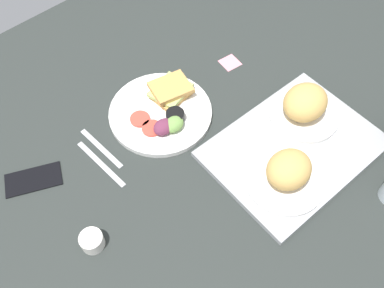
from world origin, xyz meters
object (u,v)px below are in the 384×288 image
(serving_tray, at_px, (293,148))
(bread_plate_near, at_px, (305,106))
(knife, at_px, (101,164))
(bread_plate_far, at_px, (287,173))
(sticky_note, at_px, (230,63))
(fork, at_px, (101,148))
(espresso_cup, at_px, (92,241))
(cell_phone, at_px, (33,179))
(plate_with_salad, at_px, (164,110))

(serving_tray, height_order, bread_plate_near, bread_plate_near)
(bread_plate_near, bearing_deg, knife, -27.22)
(bread_plate_far, xyz_separation_m, sticky_note, (-0.21, -0.40, -0.05))
(knife, bearing_deg, serving_tray, 49.60)
(fork, relative_size, sticky_note, 3.04)
(serving_tray, bearing_deg, fork, -42.93)
(espresso_cup, bearing_deg, serving_tray, 165.12)
(bread_plate_far, xyz_separation_m, espresso_cup, (0.46, -0.20, -0.03))
(espresso_cup, bearing_deg, bread_plate_far, 156.62)
(sticky_note, bearing_deg, serving_tray, 72.87)
(espresso_cup, relative_size, knife, 0.29)
(espresso_cup, distance_m, cell_phone, 0.25)
(plate_with_salad, relative_size, sticky_note, 5.29)
(bread_plate_near, height_order, plate_with_salad, bread_plate_near)
(serving_tray, height_order, sticky_note, serving_tray)
(cell_phone, bearing_deg, sticky_note, -158.64)
(sticky_note, bearing_deg, knife, 3.32)
(bread_plate_near, relative_size, espresso_cup, 3.51)
(knife, height_order, cell_phone, cell_phone)
(bread_plate_near, xyz_separation_m, sticky_note, (-0.01, -0.29, -0.06))
(bread_plate_near, relative_size, fork, 1.15)
(bread_plate_far, relative_size, plate_with_salad, 0.70)
(serving_tray, bearing_deg, bread_plate_far, 27.09)
(bread_plate_near, distance_m, espresso_cup, 0.66)
(bread_plate_near, bearing_deg, fork, -32.19)
(bread_plate_near, relative_size, knife, 1.03)
(bread_plate_far, bearing_deg, plate_with_salad, -78.31)
(bread_plate_near, distance_m, fork, 0.57)
(serving_tray, distance_m, plate_with_salad, 0.38)
(fork, bearing_deg, bread_plate_near, 54.97)
(fork, distance_m, knife, 0.05)
(serving_tray, relative_size, sticky_note, 8.04)
(bread_plate_near, bearing_deg, plate_with_salad, -45.42)
(plate_with_salad, relative_size, fork, 1.74)
(espresso_cup, bearing_deg, bread_plate_near, 171.85)
(cell_phone, bearing_deg, fork, -166.37)
(bread_plate_near, xyz_separation_m, plate_with_salad, (0.27, -0.28, -0.04))
(serving_tray, distance_m, bread_plate_near, 0.12)
(cell_phone, height_order, sticky_note, cell_phone)
(espresso_cup, xyz_separation_m, fork, (-0.17, -0.21, -0.02))
(knife, bearing_deg, plate_with_salad, 90.90)
(plate_with_salad, distance_m, knife, 0.24)
(knife, relative_size, cell_phone, 1.32)
(serving_tray, relative_size, bread_plate_far, 2.18)
(serving_tray, distance_m, fork, 0.52)
(plate_with_salad, height_order, sticky_note, plate_with_salad)
(cell_phone, relative_size, sticky_note, 2.57)
(serving_tray, xyz_separation_m, knife, (0.41, -0.32, -0.01))
(plate_with_salad, distance_m, sticky_note, 0.29)
(bread_plate_near, bearing_deg, cell_phone, -27.10)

